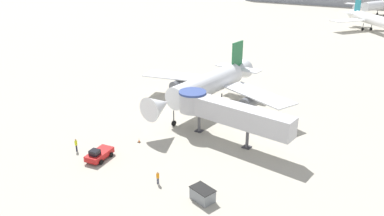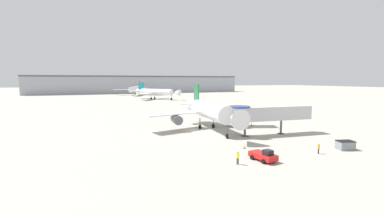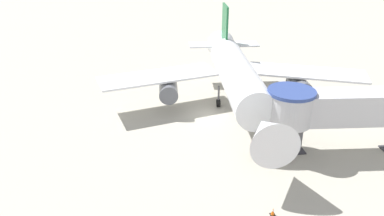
{
  "view_description": "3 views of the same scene",
  "coord_description": "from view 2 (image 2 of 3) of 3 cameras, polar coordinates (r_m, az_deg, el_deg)",
  "views": [
    {
      "loc": [
        33.97,
        -52.15,
        24.45
      ],
      "look_at": [
        4.15,
        -6.76,
        2.57
      ],
      "focal_mm": 35.0,
      "sensor_mm": 36.0,
      "label": 1
    },
    {
      "loc": [
        -21.74,
        -51.72,
        11.22
      ],
      "look_at": [
        -0.64,
        1.48,
        4.96
      ],
      "focal_mm": 24.0,
      "sensor_mm": 36.0,
      "label": 2
    },
    {
      "loc": [
        -7.17,
        -36.24,
        18.25
      ],
      "look_at": [
        -2.61,
        -5.18,
        3.41
      ],
      "focal_mm": 35.0,
      "sensor_mm": 36.0,
      "label": 3
    }
  ],
  "objects": [
    {
      "name": "jet_bridge",
      "position": [
        54.22,
        15.89,
        -1.18
      ],
      "size": [
        18.16,
        4.85,
        6.12
      ],
      "rotation": [
        0.0,
        0.0,
        -0.09
      ],
      "color": "#B7B7BC",
      "rests_on": "ground_plane"
    },
    {
      "name": "ground_crew_marshaller",
      "position": [
        35.21,
        10.13,
        -10.63
      ],
      "size": [
        0.33,
        0.4,
        1.83
      ],
      "rotation": [
        0.0,
        0.0,
        5.13
      ],
      "color": "#1E2338",
      "rests_on": "ground_plane"
    },
    {
      "name": "background_jet_orange_tail",
      "position": [
        192.05,
        -12.2,
        4.18
      ],
      "size": [
        33.47,
        31.7,
        10.9
      ],
      "rotation": [
        0.0,
        0.0,
        -0.38
      ],
      "color": "silver",
      "rests_on": "ground_plane"
    },
    {
      "name": "background_jet_teal_tail",
      "position": [
        150.36,
        -8.09,
        3.56
      ],
      "size": [
        24.41,
        26.54,
        9.81
      ],
      "rotation": [
        0.0,
        0.0,
        0.68
      ],
      "color": "white",
      "rests_on": "ground_plane"
    },
    {
      "name": "main_airplane",
      "position": [
        57.96,
        3.84,
        -0.64
      ],
      "size": [
        30.47,
        27.17,
        10.15
      ],
      "rotation": [
        0.0,
        0.0,
        -0.07
      ],
      "color": "silver",
      "rests_on": "ground_plane"
    },
    {
      "name": "ground_plane",
      "position": [
        57.21,
        1.15,
        -5.06
      ],
      "size": [
        800.0,
        800.0,
        0.0
      ],
      "primitive_type": "plane",
      "color": "#A8A393"
    },
    {
      "name": "pushback_tug_red",
      "position": [
        37.69,
        15.6,
        -10.13
      ],
      "size": [
        2.69,
        4.16,
        1.72
      ],
      "rotation": [
        0.0,
        0.0,
        0.16
      ],
      "color": "red",
      "rests_on": "ground_plane"
    },
    {
      "name": "ground_crew_wing_walker",
      "position": [
        44.02,
        26.32,
        -7.93
      ],
      "size": [
        0.35,
        0.26,
        1.62
      ],
      "rotation": [
        0.0,
        0.0,
        0.31
      ],
      "color": "#1E2338",
      "rests_on": "ground_plane"
    },
    {
      "name": "traffic_cone_near_nose",
      "position": [
        43.59,
        11.56,
        -8.4
      ],
      "size": [
        0.37,
        0.37,
        0.61
      ],
      "color": "black",
      "rests_on": "ground_plane"
    },
    {
      "name": "service_container_gray",
      "position": [
        48.7,
        30.91,
        -7.09
      ],
      "size": [
        2.99,
        2.38,
        1.46
      ],
      "rotation": [
        0.0,
        0.0,
        -0.27
      ],
      "color": "gray",
      "rests_on": "ground_plane"
    },
    {
      "name": "traffic_cone_starboard_wing",
      "position": [
        64.6,
        13.12,
        -3.59
      ],
      "size": [
        0.47,
        0.47,
        0.77
      ],
      "color": "black",
      "rests_on": "ground_plane"
    },
    {
      "name": "terminal_building",
      "position": [
        230.49,
        -11.34,
        5.18
      ],
      "size": [
        177.06,
        22.74,
        14.84
      ],
      "color": "#999EA8",
      "rests_on": "ground_plane"
    }
  ]
}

